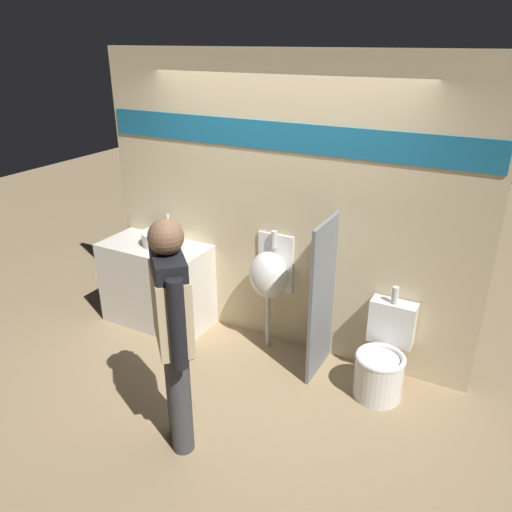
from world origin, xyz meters
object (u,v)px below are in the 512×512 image
object	(u,v)px
urinal_near_counter	(269,275)
toilet	(382,360)
sink_basin	(161,238)
person_in_vest	(173,323)
cell_phone	(173,255)

from	to	relation	value
urinal_near_counter	toilet	world-z (taller)	urinal_near_counter
sink_basin	person_in_vest	world-z (taller)	person_in_vest
toilet	person_in_vest	bearing A→B (deg)	-131.84
sink_basin	person_in_vest	xyz separation A→B (m)	(1.18, -1.35, 0.08)
sink_basin	cell_phone	world-z (taller)	sink_basin
sink_basin	urinal_near_counter	xyz separation A→B (m)	(1.17, 0.08, -0.17)
urinal_near_counter	person_in_vest	bearing A→B (deg)	-89.67
cell_phone	toilet	distance (m)	2.12
cell_phone	sink_basin	bearing A→B (deg)	148.37
cell_phone	person_in_vest	bearing A→B (deg)	-52.64
sink_basin	cell_phone	bearing A→B (deg)	-31.63
urinal_near_counter	toilet	size ratio (longest dim) A/B	1.29
urinal_near_counter	person_in_vest	world-z (taller)	person_in_vest
sink_basin	person_in_vest	distance (m)	1.80
toilet	person_in_vest	size ratio (longest dim) A/B	0.51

